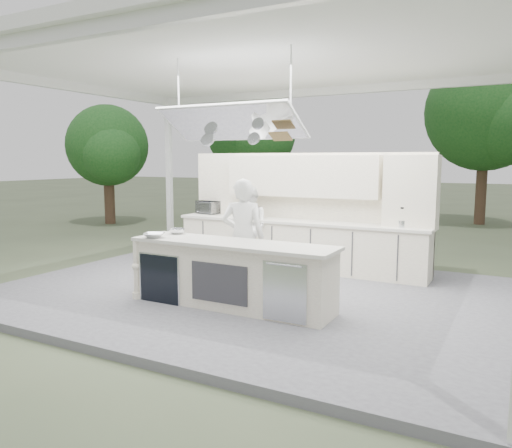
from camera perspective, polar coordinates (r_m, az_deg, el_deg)
The scene contains 12 objects.
ground at distance 8.24m, azimuth -0.63°, elevation -8.39°, with size 90.00×90.00×0.00m, color #4E583D.
stage_deck at distance 8.22m, azimuth -0.63°, elevation -7.99°, with size 8.00×6.00×0.12m, color slate.
tent at distance 8.05m, azimuth -0.69°, elevation 17.91°, with size 8.20×6.20×3.86m.
demo_island at distance 7.24m, azimuth -2.91°, elevation -5.75°, with size 3.10×0.79×0.95m.
back_counter at distance 9.77m, azimuth 4.78°, elevation -2.32°, with size 5.08×0.72×0.95m.
back_wall_unit at distance 9.69m, azimuth 7.76°, elevation 3.37°, with size 5.05×0.48×2.25m.
tree_cluster at distance 17.21m, azimuth 15.13°, elevation 10.60°, with size 19.55×9.40×5.85m.
head_chef at distance 7.76m, azimuth -1.49°, elevation -1.54°, with size 0.67×0.44×1.83m, color white.
sous_chef at distance 9.79m, azimuth -0.68°, elevation -0.37°, with size 0.78×0.61×1.60m, color silver.
toaster_oven at distance 10.90m, azimuth -5.46°, elevation 1.92°, with size 0.50×0.34×0.28m, color #B1B5B9.
bowl_large at distance 7.64m, azimuth -11.58°, elevation -1.28°, with size 0.31×0.31×0.08m, color silver.
bowl_small at distance 8.00m, azimuth -9.00°, elevation -0.83°, with size 0.26×0.26×0.08m, color silver.
Camera 1 is at (3.85, -6.93, 2.23)m, focal length 35.00 mm.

